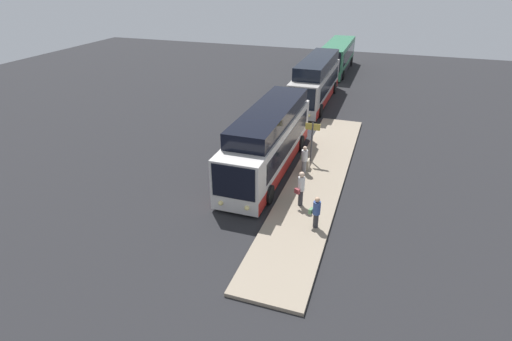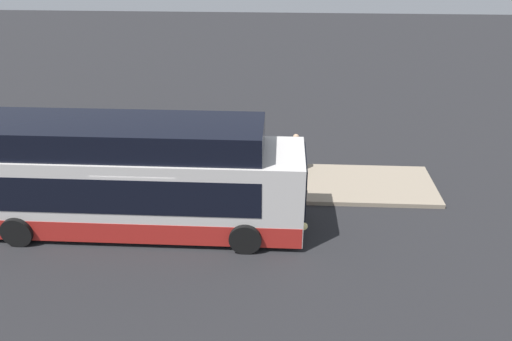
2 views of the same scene
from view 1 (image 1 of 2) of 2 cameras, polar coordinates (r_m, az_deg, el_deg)
name	(u,v)px [view 1 (image 1 of 2)]	position (r m, az deg, el deg)	size (l,w,h in m)	color
ground	(265,172)	(23.48, 1.34, -0.20)	(80.00, 80.00, 0.00)	#232326
platform	(317,179)	(22.82, 8.74, -1.16)	(20.00, 2.96, 0.16)	gray
bus_lead	(268,143)	(23.26, 1.78, 3.97)	(10.94, 2.74, 3.66)	silver
bus_second	(316,83)	(36.18, 8.53, 12.26)	(11.17, 2.71, 3.82)	#B2ADA8
bus_third	(337,57)	(48.34, 11.53, 15.60)	(11.24, 2.82, 3.18)	#2D704C
passenger_boarding	(316,211)	(18.15, 8.59, -5.76)	(0.45, 0.58, 1.57)	#2D2D33
passenger_waiting	(301,187)	(19.57, 6.44, -2.37)	(0.59, 0.52, 1.86)	#2D2D33
passenger_with_bags	(304,158)	(22.90, 6.93, 1.74)	(0.62, 0.53, 1.63)	gray
suitcase	(307,164)	(23.62, 7.33, 0.94)	(0.46, 0.20, 0.80)	beige
sign_post	(312,137)	(24.00, 8.02, 4.79)	(0.10, 0.88, 2.49)	#4C4C51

